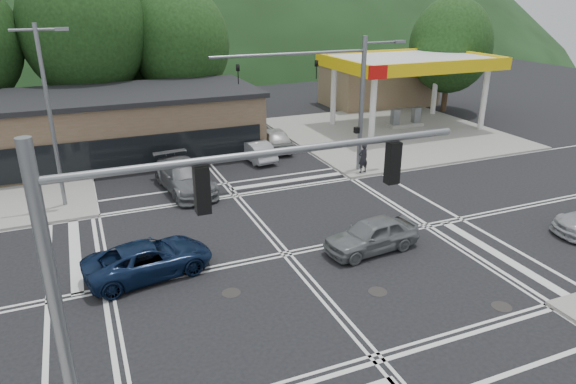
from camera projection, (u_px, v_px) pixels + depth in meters
name	position (u px, v px, depth m)	size (l,w,h in m)	color
ground	(286.00, 254.00, 21.58)	(120.00, 120.00, 0.00)	black
sidewalk_ne	(391.00, 133.00, 39.82)	(16.00, 16.00, 0.15)	gray
gas_station_canopy	(410.00, 65.00, 39.58)	(12.32, 8.34, 5.75)	silver
convenience_store	(378.00, 85.00, 49.54)	(10.00, 6.00, 3.80)	#846B4F
commercial_row	(68.00, 132.00, 32.59)	(24.00, 8.00, 4.00)	brown
hill_north	(108.00, 49.00, 98.91)	(252.00, 126.00, 140.00)	black
tree_n_b	(83.00, 29.00, 37.21)	(9.00, 9.00, 12.98)	#382619
tree_n_c	(181.00, 44.00, 40.19)	(7.60, 7.60, 10.87)	#382619
tree_n_e	(134.00, 32.00, 42.31)	(8.40, 8.40, 11.98)	#382619
tree_ne	(450.00, 46.00, 45.24)	(7.20, 7.20, 9.99)	#382619
streetlight_nw	(50.00, 110.00, 24.44)	(2.50, 0.25, 9.00)	slate
signal_mast_ne	(343.00, 90.00, 29.27)	(11.65, 0.30, 8.00)	slate
signal_mast_sw	(149.00, 266.00, 10.37)	(9.14, 0.28, 8.00)	slate
car_blue_west	(149.00, 259.00, 19.78)	(2.25, 4.88, 1.36)	#0C1B38
car_grey_center	(372.00, 235.00, 21.66)	(1.69, 4.20, 1.43)	slate
car_queue_a	(255.00, 150.00, 33.41)	(1.38, 3.95, 1.30)	#A9AAB0
car_queue_b	(273.00, 138.00, 35.61)	(1.86, 4.62, 1.57)	#B5B5B1
car_northbound	(185.00, 176.00, 28.18)	(2.29, 5.64, 1.64)	slate
pedestrian	(363.00, 158.00, 30.54)	(0.65, 0.43, 1.79)	black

